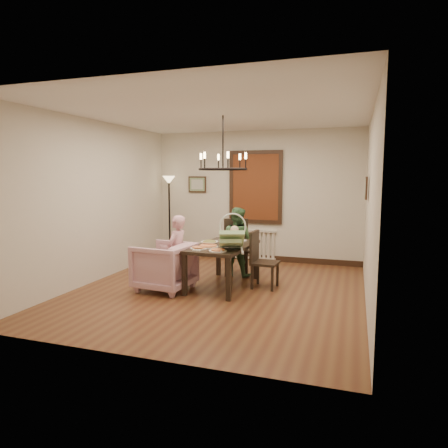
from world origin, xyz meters
The scene contains 17 objects.
room_shell centered at (0.00, 0.37, 1.40)m, with size 4.51×5.00×2.81m.
dining_table centered at (0.00, 0.26, 0.62)m, with size 0.93×1.55×0.71m.
chair_far centered at (-0.03, 1.14, 0.52)m, with size 0.46×0.46×1.04m, color black, non-canonical shape.
chair_right centered at (0.68, 0.42, 0.47)m, with size 0.42×0.42×0.95m, color black, non-canonical shape.
armchair centered at (-0.85, -0.21, 0.39)m, with size 0.83×0.85×0.77m, color #D3A1B1.
elderly_woman centered at (-0.65, -0.14, 0.50)m, with size 0.37×0.24×1.01m, color #D496A3.
seated_man centered at (0.00, 1.07, 0.53)m, with size 0.51×0.40×1.05m, color #3E6940.
baby_bouncer centered at (0.27, -0.15, 0.90)m, with size 0.43×0.61×0.40m, color #AEE29B, non-canonical shape.
salad_bowl centered at (-0.20, 0.16, 0.75)m, with size 0.33×0.33×0.08m, color white.
pizza_platter centered at (-0.16, -0.03, 0.73)m, with size 0.32×0.32×0.04m, color tan.
drinking_glass centered at (0.16, 0.16, 0.78)m, with size 0.07×0.07×0.14m, color silver.
window_blinds centered at (0.00, 2.46, 1.60)m, with size 1.00×0.03×1.40m, color maroon.
radiator centered at (0.00, 2.48, 0.35)m, with size 0.92×0.12×0.62m, color silver, non-canonical shape.
picture_back centered at (-1.35, 2.47, 1.65)m, with size 0.42×0.03×0.36m, color black.
picture_right centered at (2.21, 0.90, 1.65)m, with size 0.42×0.03×0.36m, color black.
floor_lamp centered at (-1.90, 2.15, 0.90)m, with size 0.30×0.30×1.80m, color black, non-canonical shape.
chandelier centered at (0.00, 0.26, 1.95)m, with size 0.80×0.80×0.04m, color black.
Camera 1 is at (2.05, -5.91, 1.85)m, focal length 32.00 mm.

